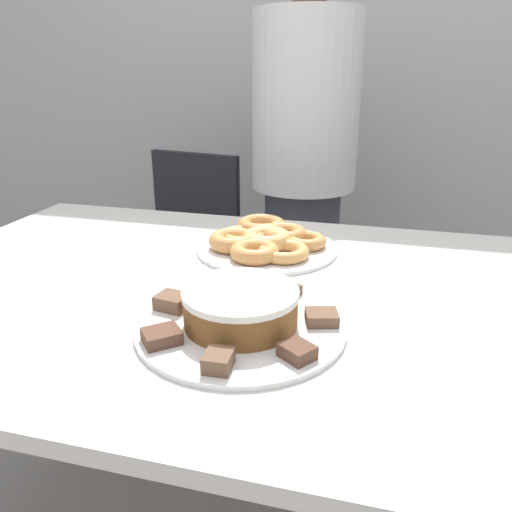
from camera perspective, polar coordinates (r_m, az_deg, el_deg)
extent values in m
cube|color=#A8AAAD|center=(2.52, 10.80, 23.03)|extent=(8.00, 0.05, 2.60)
cube|color=silver|center=(1.04, 1.67, -4.68)|extent=(1.69, 1.00, 0.03)
cylinder|color=silver|center=(1.87, -19.47, -6.65)|extent=(0.06, 0.06, 0.73)
cylinder|color=#383842|center=(2.02, 5.04, -2.75)|extent=(0.29, 0.29, 0.77)
cylinder|color=silver|center=(1.86, 5.73, 17.01)|extent=(0.38, 0.38, 0.61)
cylinder|color=black|center=(2.21, -8.98, -11.83)|extent=(0.44, 0.44, 0.01)
cylinder|color=#262626|center=(2.11, -9.29, -7.19)|extent=(0.06, 0.06, 0.39)
cube|color=black|center=(2.01, -9.64, -1.78)|extent=(0.51, 0.51, 0.04)
cube|color=black|center=(2.10, -6.87, 5.96)|extent=(0.39, 0.10, 0.42)
cylinder|color=white|center=(0.89, -1.75, -7.98)|extent=(0.37, 0.37, 0.01)
cylinder|color=white|center=(1.25, 1.22, 0.93)|extent=(0.35, 0.35, 0.01)
cylinder|color=brown|center=(0.87, -1.77, -6.16)|extent=(0.20, 0.20, 0.05)
cylinder|color=white|center=(0.86, -1.79, -4.22)|extent=(0.20, 0.20, 0.01)
cube|color=brown|center=(0.94, -9.54, -5.15)|extent=(0.06, 0.06, 0.03)
cube|color=brown|center=(0.84, -10.72, -9.00)|extent=(0.08, 0.08, 0.02)
cube|color=brown|center=(0.76, -4.33, -11.85)|extent=(0.04, 0.05, 0.03)
cube|color=brown|center=(0.79, 4.73, -10.79)|extent=(0.07, 0.06, 0.02)
cube|color=brown|center=(0.89, 7.52, -6.97)|extent=(0.07, 0.06, 0.02)
cube|color=brown|center=(0.98, 3.52, -4.03)|extent=(0.06, 0.06, 0.02)
cube|color=#513828|center=(1.00, -3.46, -3.38)|extent=(0.06, 0.06, 0.02)
torus|color=#E5AD66|center=(1.24, 1.23, 2.01)|extent=(0.12, 0.12, 0.04)
torus|color=#D18E4C|center=(1.16, -0.15, 0.50)|extent=(0.12, 0.12, 0.04)
torus|color=tan|center=(1.17, 3.18, 0.50)|extent=(0.12, 0.12, 0.03)
torus|color=#D18E4C|center=(1.25, 5.72, 1.73)|extent=(0.10, 0.10, 0.03)
torus|color=#C68447|center=(1.28, 3.26, 2.51)|extent=(0.12, 0.12, 0.04)
torus|color=#C68447|center=(1.35, 0.61, 3.48)|extent=(0.13, 0.13, 0.04)
torus|color=#D18E4C|center=(1.28, -1.57, 2.25)|extent=(0.12, 0.12, 0.03)
torus|color=#D18E4C|center=(1.23, -2.57, 1.78)|extent=(0.12, 0.12, 0.04)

